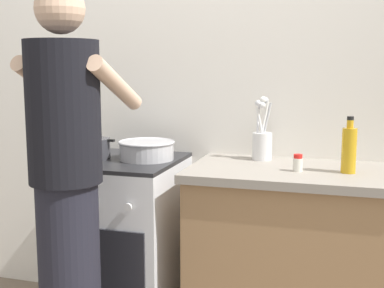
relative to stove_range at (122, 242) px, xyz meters
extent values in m
cube|color=silver|center=(0.55, 0.35, 0.80)|extent=(3.20, 0.10, 2.50)
cube|color=#99724C|center=(0.90, 0.00, -0.02)|extent=(0.96, 0.56, 0.86)
cube|color=gray|center=(0.90, 0.00, 0.43)|extent=(1.00, 0.60, 0.04)
cube|color=silver|center=(0.00, 0.00, -0.01)|extent=(0.60, 0.60, 0.88)
cube|color=#232326|center=(0.00, 0.00, 0.44)|extent=(0.60, 0.60, 0.02)
cube|color=black|center=(0.00, -0.30, -0.03)|extent=(0.51, 0.01, 0.40)
cylinder|color=silver|center=(-0.18, -0.31, 0.29)|extent=(0.04, 0.01, 0.04)
cylinder|color=silver|center=(0.00, -0.31, 0.29)|extent=(0.04, 0.01, 0.04)
cylinder|color=silver|center=(0.18, -0.31, 0.29)|extent=(0.04, 0.01, 0.04)
cylinder|color=#38383D|center=(-0.14, -0.04, 0.50)|extent=(0.19, 0.19, 0.11)
cube|color=black|center=(-0.25, -0.04, 0.55)|extent=(0.04, 0.02, 0.01)
cube|color=black|center=(-0.03, -0.04, 0.55)|extent=(0.04, 0.02, 0.01)
cylinder|color=#B7B7BC|center=(0.14, 0.03, 0.50)|extent=(0.28, 0.28, 0.09)
torus|color=#B7B7BC|center=(0.14, 0.03, 0.54)|extent=(0.29, 0.29, 0.01)
cylinder|color=silver|center=(0.71, 0.19, 0.52)|extent=(0.10, 0.10, 0.14)
cylinder|color=silver|center=(0.71, 0.18, 0.60)|extent=(0.07, 0.02, 0.25)
sphere|color=silver|center=(0.71, 0.18, 0.73)|extent=(0.03, 0.03, 0.03)
cylinder|color=#B7BABF|center=(0.72, 0.22, 0.60)|extent=(0.07, 0.03, 0.28)
sphere|color=#B7BABF|center=(0.72, 0.22, 0.75)|extent=(0.03, 0.03, 0.03)
cylinder|color=silver|center=(0.68, 0.19, 0.60)|extent=(0.01, 0.07, 0.26)
sphere|color=silver|center=(0.68, 0.19, 0.74)|extent=(0.03, 0.03, 0.03)
cylinder|color=white|center=(0.71, 0.20, 0.61)|extent=(0.06, 0.02, 0.28)
sphere|color=white|center=(0.71, 0.20, 0.76)|extent=(0.03, 0.03, 0.03)
cylinder|color=silver|center=(0.91, -0.05, 0.48)|extent=(0.04, 0.04, 0.06)
cylinder|color=red|center=(0.91, -0.05, 0.52)|extent=(0.04, 0.04, 0.02)
cylinder|color=gold|center=(1.13, -0.02, 0.55)|extent=(0.07, 0.07, 0.20)
cylinder|color=gold|center=(1.13, -0.02, 0.67)|extent=(0.03, 0.03, 0.04)
cylinder|color=black|center=(1.13, -0.02, 0.70)|extent=(0.03, 0.03, 0.02)
cylinder|color=black|center=(0.01, -0.56, 0.00)|extent=(0.26, 0.26, 0.90)
cylinder|color=black|center=(0.01, -0.56, 0.74)|extent=(0.30, 0.30, 0.58)
sphere|color=#D3AA8C|center=(0.01, -0.56, 1.15)|extent=(0.20, 0.20, 0.20)
cylinder|color=#D3AA8C|center=(-0.16, -0.42, 0.85)|extent=(0.07, 0.41, 0.24)
cylinder|color=#D3AA8C|center=(0.18, -0.42, 0.85)|extent=(0.07, 0.41, 0.24)
camera|label=1|loc=(1.11, -2.37, 0.92)|focal=47.48mm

